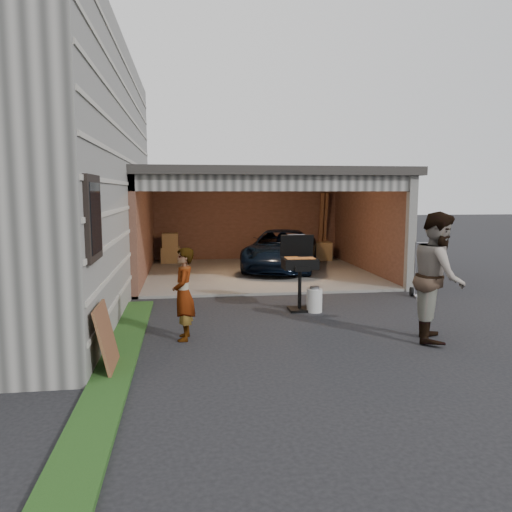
# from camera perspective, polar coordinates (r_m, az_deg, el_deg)

# --- Properties ---
(ground) EXTENTS (80.00, 80.00, 0.00)m
(ground) POSITION_cam_1_polar(r_m,az_deg,el_deg) (7.88, 1.83, -9.86)
(ground) COLOR black
(ground) RESTS_ON ground
(groundcover_strip) EXTENTS (0.50, 8.00, 0.06)m
(groundcover_strip) POSITION_cam_1_polar(r_m,az_deg,el_deg) (6.88, -15.89, -12.48)
(groundcover_strip) COLOR #193814
(groundcover_strip) RESTS_ON ground
(garage) EXTENTS (6.80, 6.30, 2.90)m
(garage) POSITION_cam_1_polar(r_m,az_deg,el_deg) (14.36, 0.21, 5.52)
(garage) COLOR #605E59
(garage) RESTS_ON ground
(minivan) EXTENTS (3.05, 4.51, 1.15)m
(minivan) POSITION_cam_1_polar(r_m,az_deg,el_deg) (14.69, 2.91, 0.49)
(minivan) COLOR black
(minivan) RESTS_ON ground
(woman) EXTENTS (0.37, 0.55, 1.47)m
(woman) POSITION_cam_1_polar(r_m,az_deg,el_deg) (7.94, -8.27, -4.33)
(woman) COLOR silver
(woman) RESTS_ON ground
(man) EXTENTS (1.09, 1.21, 2.03)m
(man) POSITION_cam_1_polar(r_m,az_deg,el_deg) (8.31, 20.08, -2.22)
(man) COLOR #4C321E
(man) RESTS_ON ground
(bbq_grill) EXTENTS (0.67, 0.58, 1.48)m
(bbq_grill) POSITION_cam_1_polar(r_m,az_deg,el_deg) (9.81, 4.99, -1.16)
(bbq_grill) COLOR black
(bbq_grill) RESTS_ON ground
(propane_tank) EXTENTS (0.33, 0.33, 0.46)m
(propane_tank) POSITION_cam_1_polar(r_m,az_deg,el_deg) (9.82, 6.69, -5.06)
(propane_tank) COLOR silver
(propane_tank) RESTS_ON ground
(plywood_panel) EXTENTS (0.22, 0.80, 0.89)m
(plywood_panel) POSITION_cam_1_polar(r_m,az_deg,el_deg) (6.84, -16.69, -9.01)
(plywood_panel) COLOR #58301E
(plywood_panel) RESTS_ON ground
(hand_truck) EXTENTS (0.53, 0.45, 1.23)m
(hand_truck) POSITION_cam_1_polar(r_m,az_deg,el_deg) (11.74, 18.51, -3.30)
(hand_truck) COLOR gray
(hand_truck) RESTS_ON ground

